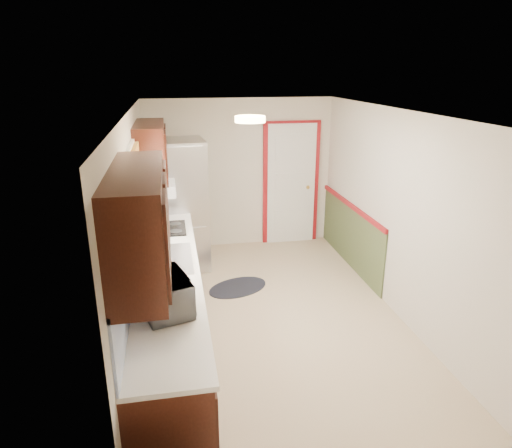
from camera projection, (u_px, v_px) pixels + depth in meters
name	position (u px, v px, depth m)	size (l,w,h in m)	color
room_shell	(274.00, 223.00, 5.07)	(3.20, 5.20, 2.52)	tan
kitchen_run	(163.00, 275.00, 4.71)	(0.63, 4.00, 2.20)	black
back_wall_trim	(303.00, 194.00, 7.40)	(1.12, 2.30, 2.08)	maroon
ceiling_fixture	(250.00, 119.00, 4.45)	(0.30, 0.30, 0.06)	#FFD88C
microwave	(164.00, 291.00, 3.70)	(0.54, 0.30, 0.37)	white
refrigerator	(178.00, 205.00, 6.60)	(0.85, 0.82, 1.89)	#B7B7BC
rug	(238.00, 287.00, 6.20)	(0.84, 0.54, 0.01)	black
cooktop	(167.00, 229.00, 5.64)	(0.47, 0.56, 0.02)	black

